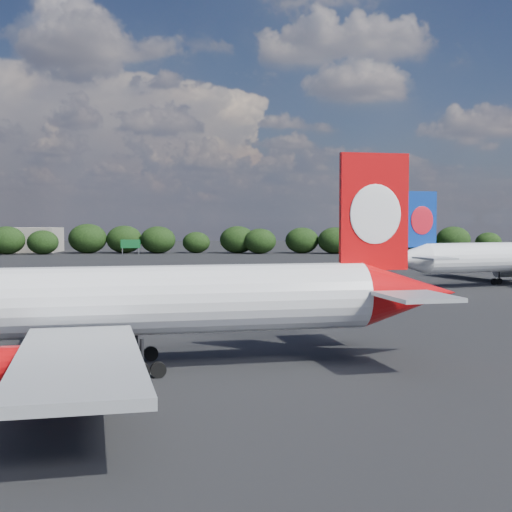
{
  "coord_description": "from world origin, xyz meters",
  "views": [
    {
      "loc": [
        14.46,
        -43.29,
        10.9
      ],
      "look_at": [
        16.0,
        12.0,
        8.0
      ],
      "focal_mm": 50.0,
      "sensor_mm": 36.0,
      "label": 1
    }
  ],
  "objects": [
    {
      "name": "billboard_yellow",
      "position": [
        12.0,
        182.0,
        3.87
      ],
      "size": [
        5.0,
        0.3,
        5.5
      ],
      "color": "gold",
      "rests_on": "ground"
    },
    {
      "name": "horizon_treeline",
      "position": [
        4.15,
        180.32,
        4.11
      ],
      "size": [
        205.44,
        16.53,
        9.32
      ],
      "color": "black",
      "rests_on": "ground"
    },
    {
      "name": "qantas_airliner",
      "position": [
        7.13,
        7.85,
        4.86
      ],
      "size": [
        48.67,
        46.51,
        15.95
      ],
      "color": "white",
      "rests_on": "ground"
    },
    {
      "name": "ground",
      "position": [
        0.0,
        60.0,
        0.0
      ],
      "size": [
        500.0,
        500.0,
        0.0
      ],
      "primitive_type": "plane",
      "color": "black",
      "rests_on": "ground"
    },
    {
      "name": "highway_sign",
      "position": [
        -18.0,
        176.0,
        3.13
      ],
      "size": [
        6.0,
        0.3,
        4.5
      ],
      "color": "#125D29",
      "rests_on": "ground"
    }
  ]
}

